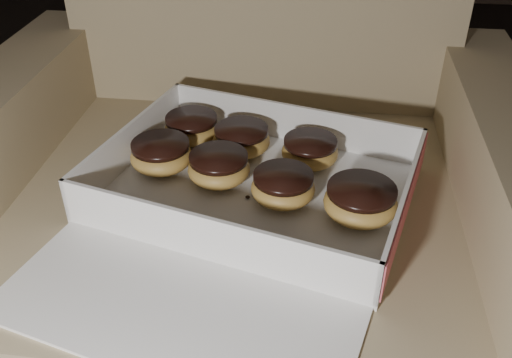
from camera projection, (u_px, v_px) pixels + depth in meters
name	position (u px, v px, depth m)	size (l,w,h in m)	color
floor	(279.00, 317.00, 1.20)	(4.50, 4.50, 0.00)	black
armchair	(245.00, 225.00, 1.00)	(0.89, 0.75, 0.93)	#8F7D5B
bakery_box	(246.00, 204.00, 0.82)	(0.55, 0.61, 0.07)	white
donut_a	(161.00, 155.00, 0.89)	(0.10, 0.10, 0.05)	gold
donut_b	(361.00, 201.00, 0.79)	(0.10, 0.10, 0.05)	gold
donut_c	(219.00, 167.00, 0.86)	(0.10, 0.10, 0.05)	gold
donut_d	(310.00, 151.00, 0.90)	(0.09, 0.09, 0.05)	gold
donut_e	(192.00, 128.00, 0.96)	(0.09, 0.09, 0.05)	gold
donut_f	(283.00, 187.00, 0.82)	(0.09, 0.09, 0.05)	gold
donut_g	(241.00, 139.00, 0.93)	(0.09, 0.09, 0.05)	gold
crumb_a	(134.00, 212.00, 0.81)	(0.01, 0.01, 0.00)	black
crumb_b	(194.00, 217.00, 0.80)	(0.01, 0.01, 0.00)	black
crumb_c	(219.00, 237.00, 0.76)	(0.01, 0.01, 0.00)	black
crumb_d	(248.00, 197.00, 0.84)	(0.01, 0.01, 0.00)	black
crumb_e	(329.00, 263.00, 0.72)	(0.01, 0.01, 0.00)	black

